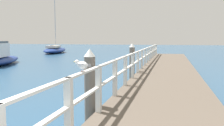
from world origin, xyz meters
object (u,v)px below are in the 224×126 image
at_px(dock_piling_near, 90,86).
at_px(seagull_foreground, 82,65).
at_px(dock_piling_far, 132,61).
at_px(boat_1, 55,50).

xyz_separation_m(dock_piling_near, seagull_foreground, (0.37, -1.47, 0.71)).
relative_size(dock_piling_far, seagull_foreground, 4.46).
xyz_separation_m(dock_piling_near, dock_piling_far, (0.00, 6.58, 0.00)).
relative_size(dock_piling_far, boat_1, 0.23).
bearing_deg(dock_piling_far, seagull_foreground, -87.35).
xyz_separation_m(seagull_foreground, boat_1, (-15.09, 27.86, -1.20)).
bearing_deg(boat_1, seagull_foreground, -74.68).
xyz_separation_m(dock_piling_far, boat_1, (-14.71, 19.81, -0.49)).
bearing_deg(dock_piling_near, dock_piling_far, 90.00).
distance_m(dock_piling_far, seagull_foreground, 8.09).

